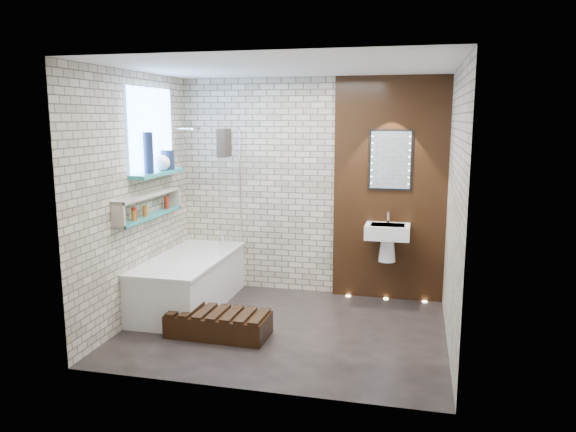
% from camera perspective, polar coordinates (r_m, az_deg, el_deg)
% --- Properties ---
extents(ground, '(3.20, 3.20, 0.00)m').
position_cam_1_polar(ground, '(5.73, -0.35, -11.66)').
color(ground, black).
rests_on(ground, ground).
extents(room_shell, '(3.24, 3.20, 2.60)m').
position_cam_1_polar(room_shell, '(5.38, -0.37, 1.30)').
color(room_shell, gray).
rests_on(room_shell, ground).
extents(walnut_panel, '(1.30, 0.06, 2.60)m').
position_cam_1_polar(walnut_panel, '(6.50, 10.49, 2.66)').
color(walnut_panel, black).
rests_on(walnut_panel, ground).
extents(clerestory_window, '(0.18, 1.00, 0.94)m').
position_cam_1_polar(clerestory_window, '(6.21, -13.94, 7.76)').
color(clerestory_window, '#7FADE0').
rests_on(clerestory_window, room_shell).
extents(display_niche, '(0.14, 1.30, 0.26)m').
position_cam_1_polar(display_niche, '(6.08, -14.18, 1.05)').
color(display_niche, teal).
rests_on(display_niche, room_shell).
extents(bathtub, '(0.79, 1.74, 0.70)m').
position_cam_1_polar(bathtub, '(6.41, -10.15, -6.66)').
color(bathtub, white).
rests_on(bathtub, ground).
extents(bath_screen, '(0.01, 0.78, 1.40)m').
position_cam_1_polar(bath_screen, '(6.48, -6.00, 2.57)').
color(bath_screen, white).
rests_on(bath_screen, bathtub).
extents(towel, '(0.09, 0.24, 0.32)m').
position_cam_1_polar(towel, '(6.26, -6.63, 7.54)').
color(towel, black).
rests_on(towel, bath_screen).
extents(shower_head, '(0.18, 0.18, 0.02)m').
position_cam_1_polar(shower_head, '(6.63, -9.49, 8.91)').
color(shower_head, silver).
rests_on(shower_head, room_shell).
extents(washbasin, '(0.50, 0.36, 0.58)m').
position_cam_1_polar(washbasin, '(6.39, 10.25, -2.11)').
color(washbasin, white).
rests_on(washbasin, walnut_panel).
extents(led_mirror, '(0.50, 0.02, 0.70)m').
position_cam_1_polar(led_mirror, '(6.43, 10.58, 5.71)').
color(led_mirror, black).
rests_on(led_mirror, walnut_panel).
extents(walnut_step, '(1.01, 0.47, 0.22)m').
position_cam_1_polar(walnut_step, '(5.59, -7.20, -11.10)').
color(walnut_step, black).
rests_on(walnut_step, ground).
extents(niche_bottles, '(0.06, 0.81, 0.15)m').
position_cam_1_polar(niche_bottles, '(6.06, -14.29, 0.67)').
color(niche_bottles, '#A15618').
rests_on(niche_bottles, display_niche).
extents(sill_vases, '(0.18, 0.58, 0.43)m').
position_cam_1_polar(sill_vases, '(6.21, -13.15, 5.79)').
color(sill_vases, white).
rests_on(sill_vases, clerestory_window).
extents(floor_uplights, '(0.96, 0.06, 0.01)m').
position_cam_1_polar(floor_uplights, '(6.72, 10.10, -8.43)').
color(floor_uplights, '#FFD899').
rests_on(floor_uplights, ground).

